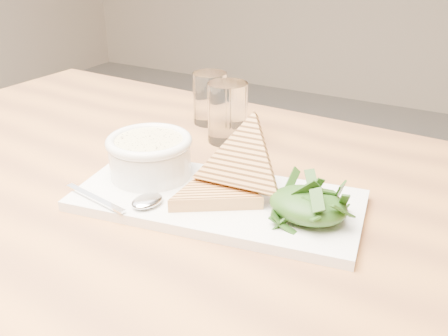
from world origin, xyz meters
The scene contains 14 objects.
table_top centered at (0.17, 0.13, 0.72)m, with size 1.30×0.87×0.04m, color #B4733B.
table_leg_bl centered at (-0.43, 0.51, 0.35)m, with size 0.06×0.06×0.70m, color #B4733B.
platter centered at (0.27, 0.14, 0.75)m, with size 0.40×0.18×0.01m, color white.
soup_bowl centered at (0.15, 0.15, 0.78)m, with size 0.12×0.12×0.05m, color white.
soup centered at (0.15, 0.15, 0.81)m, with size 0.10×0.10×0.01m, color beige.
bowl_rim centered at (0.15, 0.15, 0.81)m, with size 0.13×0.13×0.01m, color white.
sandwich_flat centered at (0.27, 0.13, 0.77)m, with size 0.15×0.15×0.02m, color tan, non-canonical shape.
sandwich_lean centered at (0.30, 0.16, 0.80)m, with size 0.15×0.15×0.08m, color tan, non-canonical shape.
salad_base centered at (0.41, 0.14, 0.78)m, with size 0.10×0.08×0.04m, color #143410.
arugula_pile centered at (0.41, 0.14, 0.78)m, with size 0.11×0.10×0.05m, color #335C1C, non-canonical shape.
spoon_bowl centered at (0.20, 0.07, 0.76)m, with size 0.04×0.05×0.01m, color silver.
spoon_handle centered at (0.13, 0.04, 0.76)m, with size 0.12×0.01×0.00m, color silver.
glass_near centered at (0.10, 0.42, 0.79)m, with size 0.07×0.07×0.10m, color white.
glass_far centered at (0.17, 0.35, 0.80)m, with size 0.07×0.07×0.11m, color white.
Camera 1 is at (0.58, -0.40, 1.10)m, focal length 40.00 mm.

